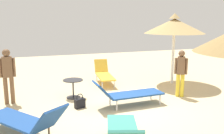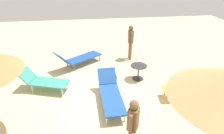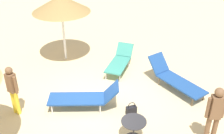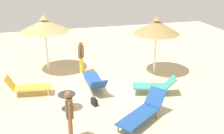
# 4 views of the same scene
# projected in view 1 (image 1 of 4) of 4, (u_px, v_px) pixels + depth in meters

# --- Properties ---
(ground) EXTENTS (24.00, 24.00, 0.10)m
(ground) POSITION_uv_depth(u_px,v_px,m) (127.00, 113.00, 7.24)
(ground) COLOR beige
(parasol_umbrella_near_right) EXTENTS (2.42, 2.42, 2.88)m
(parasol_umbrella_near_right) POSITION_uv_depth(u_px,v_px,m) (174.00, 26.00, 9.96)
(parasol_umbrella_near_right) COLOR white
(parasol_umbrella_near_right) RESTS_ON ground
(lounge_chair_front) EXTENTS (1.88, 2.23, 0.93)m
(lounge_chair_front) POSITION_uv_depth(u_px,v_px,m) (26.00, 120.00, 5.61)
(lounge_chair_front) COLOR #1E478C
(lounge_chair_front) RESTS_ON ground
(lounge_chair_near_left) EXTENTS (2.21, 0.74, 0.84)m
(lounge_chair_near_left) POSITION_uv_depth(u_px,v_px,m) (127.00, 93.00, 7.65)
(lounge_chair_near_left) COLOR #1E478C
(lounge_chair_near_left) RESTS_ON ground
(lounge_chair_back) EXTENTS (0.78, 1.88, 0.89)m
(lounge_chair_back) POSITION_uv_depth(u_px,v_px,m) (104.00, 74.00, 10.36)
(lounge_chair_back) COLOR gold
(lounge_chair_back) RESTS_ON ground
(lounge_chair_edge) EXTENTS (1.17, 1.91, 0.81)m
(lounge_chair_edge) POSITION_uv_depth(u_px,v_px,m) (123.00, 131.00, 5.07)
(lounge_chair_edge) COLOR teal
(lounge_chair_edge) RESTS_ON ground
(person_standing_far_right) EXTENTS (0.38, 0.32, 1.62)m
(person_standing_far_right) POSITION_uv_depth(u_px,v_px,m) (181.00, 71.00, 8.48)
(person_standing_far_right) COLOR yellow
(person_standing_far_right) RESTS_ON ground
(person_standing_far_left) EXTENTS (0.48, 0.23, 1.75)m
(person_standing_far_left) POSITION_uv_depth(u_px,v_px,m) (8.00, 72.00, 7.74)
(person_standing_far_left) COLOR brown
(person_standing_far_left) RESTS_ON ground
(handbag) EXTENTS (0.35, 0.24, 0.45)m
(handbag) POSITION_uv_depth(u_px,v_px,m) (80.00, 103.00, 7.51)
(handbag) COLOR black
(handbag) RESTS_ON ground
(side_table_round) EXTENTS (0.68, 0.68, 0.63)m
(side_table_round) POSITION_uv_depth(u_px,v_px,m) (73.00, 85.00, 8.43)
(side_table_round) COLOR #2D2D33
(side_table_round) RESTS_ON ground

